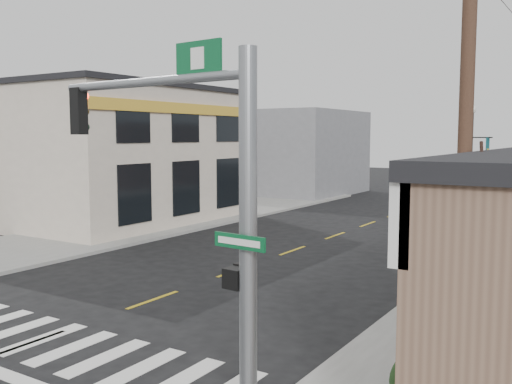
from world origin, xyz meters
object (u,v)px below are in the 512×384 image
Objects in this scene: lamp_post at (472,171)px; utility_pole_near at (467,88)px; traffic_signal_pole at (209,199)px; guide_sign at (436,224)px; fire_hydrant at (408,295)px.

lamp_post is 9.88m from utility_pole_near.
traffic_signal_pole is 2.03× the size of guide_sign.
lamp_post is (0.85, 13.94, -0.31)m from traffic_signal_pole.
guide_sign is 0.53× the size of lamp_post.
fire_hydrant is (-0.00, -2.49, -1.50)m from guide_sign.
guide_sign is 6.58m from utility_pole_near.
traffic_signal_pole is 13.97m from lamp_post.
traffic_signal_pole is 0.56× the size of utility_pole_near.
utility_pole_near reaches higher than fire_hydrant.
guide_sign is at bearing 90.56° from traffic_signal_pole.
utility_pole_near reaches higher than lamp_post.
guide_sign is 4.55× the size of fire_hydrant.
lamp_post is (0.06, 4.18, 1.30)m from guide_sign.
traffic_signal_pole is at bearing -96.17° from fire_hydrant.
lamp_post is at bearing 89.48° from fire_hydrant.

